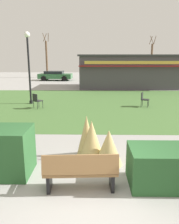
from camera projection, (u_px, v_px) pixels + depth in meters
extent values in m
plane|color=#999691|center=(90.00, 199.00, 4.99)|extent=(80.00, 80.00, 0.00)
cube|color=#446B33|center=(93.00, 104.00, 14.92)|extent=(36.00, 12.00, 0.01)
cube|color=olive|center=(81.00, 171.00, 5.29)|extent=(1.72, 0.57, 0.06)
cube|color=olive|center=(80.00, 165.00, 5.01)|extent=(1.70, 0.22, 0.44)
cube|color=black|center=(49.00, 181.00, 5.32)|extent=(0.10, 0.44, 0.45)
cube|color=black|center=(112.00, 179.00, 5.37)|extent=(0.10, 0.44, 0.45)
cube|color=olive|center=(45.00, 167.00, 5.23)|extent=(0.08, 0.44, 0.06)
cube|color=olive|center=(116.00, 166.00, 5.29)|extent=(0.08, 0.44, 0.06)
cone|color=tan|center=(87.00, 136.00, 7.04)|extent=(0.62, 0.62, 1.30)
cone|color=tan|center=(109.00, 147.00, 6.52)|extent=(0.80, 0.80, 1.03)
cone|color=tan|center=(92.00, 140.00, 6.84)|extent=(0.77, 0.77, 1.20)
cylinder|color=black|center=(31.00, 102.00, 15.03)|extent=(0.22, 0.22, 0.20)
cylinder|color=black|center=(29.00, 72.00, 14.56)|extent=(0.12, 0.12, 4.17)
sphere|color=white|center=(27.00, 34.00, 14.03)|extent=(0.36, 0.36, 0.36)
cube|color=#47424C|center=(128.00, 72.00, 22.71)|extent=(9.33, 4.50, 3.02)
cube|color=#333338|center=(128.00, 55.00, 22.33)|extent=(9.63, 4.80, 0.16)
cube|color=maroon|center=(132.00, 66.00, 20.19)|extent=(9.43, 0.36, 0.08)
cube|color=#D8CC4C|center=(132.00, 63.00, 20.27)|extent=(8.40, 0.04, 0.28)
cube|color=black|center=(38.00, 101.00, 13.61)|extent=(0.62, 0.62, 0.04)
cube|color=black|center=(35.00, 98.00, 13.42)|extent=(0.36, 0.32, 0.44)
cylinder|color=black|center=(43.00, 104.00, 13.68)|extent=(0.03, 0.03, 0.45)
cylinder|color=black|center=(39.00, 104.00, 13.93)|extent=(0.03, 0.03, 0.45)
cylinder|color=black|center=(37.00, 105.00, 13.41)|extent=(0.03, 0.03, 0.45)
cylinder|color=black|center=(34.00, 105.00, 13.65)|extent=(0.03, 0.03, 0.45)
cube|color=black|center=(145.00, 100.00, 13.99)|extent=(0.58, 0.58, 0.04)
cube|color=black|center=(142.00, 96.00, 14.01)|extent=(0.21, 0.42, 0.44)
cylinder|color=black|center=(147.00, 104.00, 13.80)|extent=(0.03, 0.03, 0.45)
cylinder|color=black|center=(149.00, 103.00, 14.14)|extent=(0.03, 0.03, 0.45)
cylinder|color=black|center=(141.00, 104.00, 13.95)|extent=(0.03, 0.03, 0.45)
cylinder|color=black|center=(142.00, 102.00, 14.29)|extent=(0.03, 0.03, 0.45)
cube|color=#2D6638|center=(55.00, 76.00, 29.26)|extent=(4.27, 1.98, 0.60)
cube|color=black|center=(54.00, 73.00, 29.17)|extent=(2.38, 1.68, 0.44)
cylinder|color=black|center=(67.00, 77.00, 30.13)|extent=(0.65, 0.25, 0.64)
cylinder|color=black|center=(64.00, 79.00, 28.35)|extent=(0.65, 0.25, 0.64)
cylinder|color=black|center=(47.00, 77.00, 30.29)|extent=(0.65, 0.25, 0.64)
cylinder|color=black|center=(44.00, 78.00, 28.50)|extent=(0.65, 0.25, 0.64)
cylinder|color=brown|center=(151.00, 61.00, 32.89)|extent=(0.28, 0.28, 4.73)
cylinder|color=brown|center=(155.00, 40.00, 32.30)|extent=(0.25, 0.58, 1.12)
cylinder|color=brown|center=(151.00, 40.00, 32.50)|extent=(0.54, 0.36, 1.12)
cylinder|color=brown|center=(152.00, 40.00, 31.91)|extent=(0.54, 0.35, 1.12)
cylinder|color=brown|center=(47.00, 60.00, 32.87)|extent=(0.28, 0.28, 5.11)
cylinder|color=brown|center=(48.00, 37.00, 32.24)|extent=(0.25, 0.58, 1.12)
cylinder|color=brown|center=(45.00, 37.00, 32.44)|extent=(0.54, 0.36, 1.12)
cylinder|color=brown|center=(44.00, 37.00, 31.85)|extent=(0.54, 0.35, 1.12)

